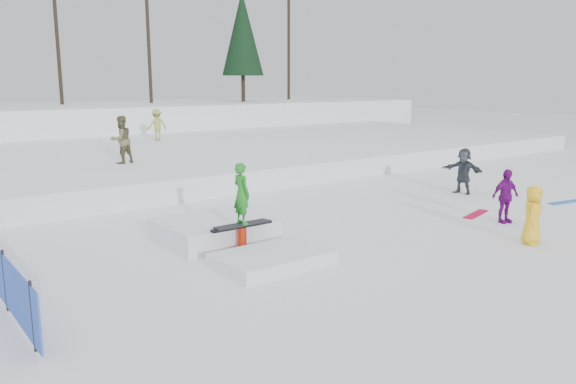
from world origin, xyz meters
TOP-DOWN VIEW (x-y plane):
  - ground at (0.00, 0.00)m, footprint 120.00×120.00m
  - snow_berm at (0.00, 30.00)m, footprint 60.00×14.00m
  - snow_midrise at (0.00, 16.00)m, footprint 50.00×18.00m
  - treeline at (6.18, 28.28)m, footprint 40.24×4.22m
  - walker_olive at (-0.19, 11.70)m, footprint 1.04×0.90m
  - walker_ygreen at (4.61, 19.00)m, footprint 1.10×0.66m
  - spectator_purple at (6.03, -0.84)m, footprint 0.96×0.58m
  - spectator_yellow at (4.63, -2.44)m, footprint 0.83×0.69m
  - spectator_dark at (8.70, 2.45)m, footprint 0.72×1.57m
  - loose_board_red at (6.24, 0.21)m, footprint 1.43×0.62m
  - loose_board_teal at (10.08, -0.58)m, footprint 1.43×0.53m
  - jib_rail_feature at (-1.39, 1.86)m, footprint 2.60×4.40m

SIDE VIEW (x-z plane):
  - ground at x=0.00m, z-range 0.00..0.00m
  - loose_board_red at x=6.24m, z-range 0.00..0.03m
  - loose_board_teal at x=10.08m, z-range 0.00..0.03m
  - jib_rail_feature at x=-1.39m, z-range -0.75..1.36m
  - snow_midrise at x=0.00m, z-range 0.00..0.80m
  - spectator_yellow at x=4.63m, z-range 0.00..1.45m
  - spectator_purple at x=6.03m, z-range 0.00..1.53m
  - spectator_dark at x=8.70m, z-range 0.00..1.63m
  - snow_berm at x=0.00m, z-range 0.00..2.40m
  - walker_ygreen at x=4.61m, z-range 0.80..2.48m
  - walker_olive at x=-0.19m, z-range 0.80..2.64m
  - treeline at x=6.18m, z-range 2.20..12.70m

